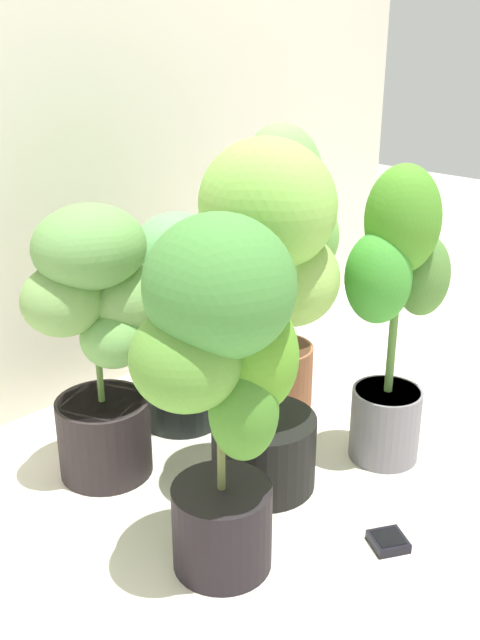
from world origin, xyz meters
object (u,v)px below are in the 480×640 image
(potted_plant_center, at_px, (265,291))
(hygrometer_box, at_px, (388,541))
(potted_plant_back_left, at_px, (98,327))
(potted_plant_back_right, at_px, (280,247))
(potted_plant_front_right, at_px, (395,303))
(potted_plant_back_center, at_px, (182,306))
(potted_plant_front_left, at_px, (222,364))

(potted_plant_center, relative_size, hygrometer_box, 8.25)
(potted_plant_back_left, distance_m, potted_plant_back_right, 0.62)
(potted_plant_front_right, distance_m, hygrometer_box, 0.59)
(potted_plant_back_left, bearing_deg, potted_plant_back_center, 9.33)
(potted_plant_back_center, height_order, potted_plant_front_right, potted_plant_front_right)
(potted_plant_front_right, bearing_deg, hygrometer_box, -144.42)
(potted_plant_front_left, bearing_deg, potted_plant_front_right, -1.01)
(potted_plant_back_left, relative_size, potted_plant_front_left, 0.91)
(potted_plant_center, bearing_deg, potted_plant_front_left, -153.48)
(potted_plant_front_right, relative_size, potted_plant_back_right, 0.94)
(potted_plant_back_left, relative_size, potted_plant_front_right, 0.90)
(potted_plant_center, xyz_separation_m, potted_plant_back_right, (0.37, 0.27, -0.03))
(hygrometer_box, bearing_deg, potted_plant_back_left, -39.14)
(potted_plant_back_right, distance_m, hygrometer_box, 0.89)
(potted_plant_back_left, relative_size, potted_plant_back_right, 0.84)
(potted_plant_back_left, relative_size, hygrometer_box, 6.73)
(potted_plant_back_left, bearing_deg, potted_plant_center, -54.46)
(potted_plant_front_right, height_order, potted_plant_front_left, potted_plant_front_right)
(potted_plant_back_center, bearing_deg, potted_plant_front_right, -65.72)
(potted_plant_back_left, bearing_deg, potted_plant_front_right, -40.68)
(potted_plant_center, height_order, potted_plant_front_left, potted_plant_center)
(potted_plant_front_left, distance_m, potted_plant_back_right, 0.78)
(potted_plant_back_right, bearing_deg, potted_plant_front_left, -147.82)
(potted_plant_center, relative_size, potted_plant_front_right, 1.10)
(potted_plant_back_center, bearing_deg, potted_plant_back_right, -24.33)
(potted_plant_front_right, bearing_deg, potted_plant_center, 155.03)
(potted_plant_center, relative_size, potted_plant_front_left, 1.12)
(potted_plant_front_left, xyz_separation_m, potted_plant_back_right, (0.66, 0.41, 0.01))
(potted_plant_back_center, relative_size, potted_plant_back_right, 0.74)
(potted_plant_front_right, xyz_separation_m, potted_plant_front_left, (-0.62, 0.01, 0.04))
(potted_plant_center, height_order, potted_plant_back_right, potted_plant_center)
(hygrometer_box, bearing_deg, potted_plant_back_right, -87.21)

